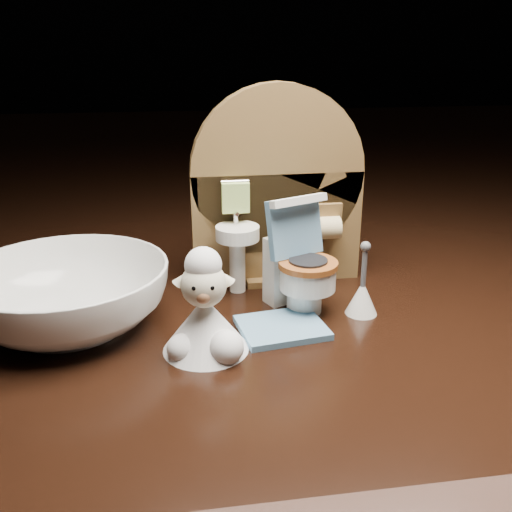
# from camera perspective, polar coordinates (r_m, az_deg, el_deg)

# --- Properties ---
(backdrop_panel) EXTENTS (0.13, 0.05, 0.15)m
(backdrop_panel) POSITION_cam_1_polar(r_m,az_deg,el_deg) (0.43, 2.04, 5.76)
(backdrop_panel) COLOR brown
(backdrop_panel) RESTS_ON ground
(toy_toilet) EXTENTS (0.05, 0.06, 0.08)m
(toy_toilet) POSITION_cam_1_polar(r_m,az_deg,el_deg) (0.40, 4.30, -1.22)
(toy_toilet) COLOR white
(toy_toilet) RESTS_ON ground
(bath_mat) EXTENTS (0.06, 0.05, 0.00)m
(bath_mat) POSITION_cam_1_polar(r_m,az_deg,el_deg) (0.38, 2.60, -7.15)
(bath_mat) COLOR #5D8CAF
(bath_mat) RESTS_ON ground
(toilet_brush) EXTENTS (0.02, 0.02, 0.05)m
(toilet_brush) POSITION_cam_1_polar(r_m,az_deg,el_deg) (0.40, 10.56, -3.86)
(toilet_brush) COLOR white
(toilet_brush) RESTS_ON ground
(plush_lamb) EXTENTS (0.05, 0.05, 0.07)m
(plush_lamb) POSITION_cam_1_polar(r_m,az_deg,el_deg) (0.34, -5.09, -5.99)
(plush_lamb) COLOR white
(plush_lamb) RESTS_ON ground
(ceramic_bowl) EXTENTS (0.13, 0.13, 0.04)m
(ceramic_bowl) POSITION_cam_1_polar(r_m,az_deg,el_deg) (0.39, -18.36, -3.86)
(ceramic_bowl) COLOR white
(ceramic_bowl) RESTS_ON ground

